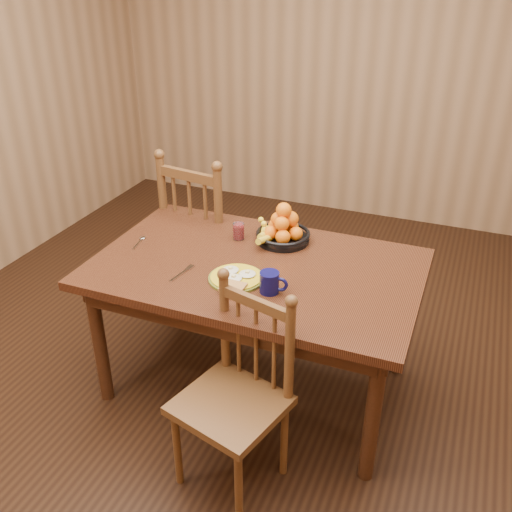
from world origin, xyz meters
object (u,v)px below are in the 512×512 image
at_px(dining_table, 256,280).
at_px(breakfast_plate, 236,278).
at_px(coffee_mug, 270,282).
at_px(chair_far, 208,238).
at_px(chair_near, 236,396).
at_px(fruit_bowl, 282,230).

bearing_deg(dining_table, breakfast_plate, -100.87).
bearing_deg(breakfast_plate, coffee_mug, -11.72).
distance_m(breakfast_plate, coffee_mug, 0.19).
bearing_deg(chair_far, dining_table, 142.66).
relative_size(chair_near, fruit_bowl, 2.86).
xyz_separation_m(coffee_mug, fruit_bowl, (-0.12, 0.50, 0.02)).
bearing_deg(chair_near, breakfast_plate, 128.17).
relative_size(coffee_mug, fruit_bowl, 0.41).
bearing_deg(chair_far, chair_near, 129.73).
xyz_separation_m(dining_table, chair_near, (0.15, -0.60, -0.21)).
distance_m(chair_far, breakfast_plate, 0.94).
xyz_separation_m(chair_near, coffee_mug, (0.01, 0.39, 0.35)).
height_order(coffee_mug, fruit_bowl, fruit_bowl).
relative_size(chair_far, breakfast_plate, 3.75).
height_order(dining_table, chair_far, chair_far).
relative_size(chair_far, chair_near, 1.17).
relative_size(dining_table, breakfast_plate, 5.55).
relative_size(dining_table, coffee_mug, 11.96).
relative_size(breakfast_plate, fruit_bowl, 0.89).
distance_m(breakfast_plate, fruit_bowl, 0.47).
xyz_separation_m(chair_far, breakfast_plate, (0.52, -0.75, 0.24)).
bearing_deg(fruit_bowl, breakfast_plate, -97.63).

